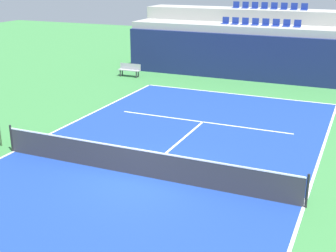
% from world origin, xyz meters
% --- Properties ---
extents(ground_plane, '(80.00, 80.00, 0.00)m').
position_xyz_m(ground_plane, '(0.00, 0.00, 0.00)').
color(ground_plane, '#387A3D').
extents(court_surface, '(11.00, 24.00, 0.01)m').
position_xyz_m(court_surface, '(0.00, 0.00, 0.01)').
color(court_surface, navy).
rests_on(court_surface, ground_plane).
extents(baseline_far, '(11.00, 0.10, 0.00)m').
position_xyz_m(baseline_far, '(0.00, 11.95, 0.01)').
color(baseline_far, white).
rests_on(baseline_far, court_surface).
extents(sideline_left, '(0.10, 24.00, 0.00)m').
position_xyz_m(sideline_left, '(-5.45, 0.00, 0.01)').
color(sideline_left, white).
rests_on(sideline_left, court_surface).
extents(sideline_right, '(0.10, 24.00, 0.00)m').
position_xyz_m(sideline_right, '(5.45, 0.00, 0.01)').
color(sideline_right, white).
rests_on(sideline_right, court_surface).
extents(service_line_far, '(8.26, 0.10, 0.00)m').
position_xyz_m(service_line_far, '(0.00, 6.40, 0.01)').
color(service_line_far, white).
rests_on(service_line_far, court_surface).
extents(centre_service_line, '(0.10, 6.40, 0.00)m').
position_xyz_m(centre_service_line, '(0.00, 3.20, 0.01)').
color(centre_service_line, white).
rests_on(centre_service_line, court_surface).
extents(back_wall, '(17.20, 0.30, 2.88)m').
position_xyz_m(back_wall, '(0.00, 15.61, 1.44)').
color(back_wall, navy).
rests_on(back_wall, ground_plane).
extents(stands_tier_lower, '(17.20, 2.40, 3.33)m').
position_xyz_m(stands_tier_lower, '(0.00, 16.96, 1.67)').
color(stands_tier_lower, '#9E9E99').
rests_on(stands_tier_lower, ground_plane).
extents(stands_tier_upper, '(17.20, 2.40, 4.18)m').
position_xyz_m(stands_tier_upper, '(0.00, 19.36, 2.09)').
color(stands_tier_upper, '#9E9E99').
rests_on(stands_tier_upper, ground_plane).
extents(seating_row_lower, '(5.08, 0.44, 0.44)m').
position_xyz_m(seating_row_lower, '(0.00, 17.05, 3.46)').
color(seating_row_lower, navy).
rests_on(seating_row_lower, stands_tier_lower).
extents(seating_row_upper, '(5.08, 0.44, 0.44)m').
position_xyz_m(seating_row_upper, '(0.00, 19.45, 4.31)').
color(seating_row_upper, navy).
rests_on(seating_row_upper, stands_tier_upper).
extents(tennis_net, '(11.08, 0.08, 1.07)m').
position_xyz_m(tennis_net, '(0.00, 0.00, 0.51)').
color(tennis_net, black).
rests_on(tennis_net, court_surface).
extents(player_bench, '(1.50, 0.40, 0.85)m').
position_xyz_m(player_bench, '(-7.69, 13.59, 0.51)').
color(player_bench, '#99999E').
rests_on(player_bench, ground_plane).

